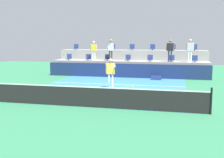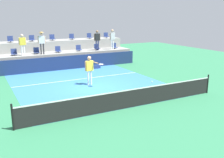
% 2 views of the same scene
% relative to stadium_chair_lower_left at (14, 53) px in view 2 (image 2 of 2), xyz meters
% --- Properties ---
extents(ground_plane, '(40.00, 40.00, 0.00)m').
position_rel_stadium_chair_lower_left_xyz_m(ground_plane, '(3.54, -7.23, -1.46)').
color(ground_plane, '#2D754C').
extents(court_inner_paint, '(9.00, 10.00, 0.01)m').
position_rel_stadium_chair_lower_left_xyz_m(court_inner_paint, '(3.54, -6.23, -1.46)').
color(court_inner_paint, teal).
rests_on(court_inner_paint, ground_plane).
extents(court_service_line, '(9.00, 0.06, 0.00)m').
position_rel_stadium_chair_lower_left_xyz_m(court_service_line, '(3.54, -4.83, -1.46)').
color(court_service_line, white).
rests_on(court_service_line, ground_plane).
extents(tennis_net, '(10.48, 0.08, 1.07)m').
position_rel_stadium_chair_lower_left_xyz_m(tennis_net, '(3.54, -11.23, -0.97)').
color(tennis_net, black).
rests_on(tennis_net, ground_plane).
extents(sponsor_backboard, '(13.00, 0.16, 1.10)m').
position_rel_stadium_chair_lower_left_xyz_m(sponsor_backboard, '(3.54, -1.23, -0.91)').
color(sponsor_backboard, navy).
rests_on(sponsor_backboard, ground_plane).
extents(seating_tier_lower, '(13.00, 1.80, 1.25)m').
position_rel_stadium_chair_lower_left_xyz_m(seating_tier_lower, '(3.54, 0.07, -0.84)').
color(seating_tier_lower, gray).
rests_on(seating_tier_lower, ground_plane).
extents(seating_tier_upper, '(13.00, 1.80, 2.10)m').
position_rel_stadium_chair_lower_left_xyz_m(seating_tier_upper, '(3.54, 1.87, -0.41)').
color(seating_tier_upper, gray).
rests_on(seating_tier_upper, ground_plane).
extents(stadium_chair_lower_left, '(0.44, 0.40, 0.52)m').
position_rel_stadium_chair_lower_left_xyz_m(stadium_chair_lower_left, '(0.00, 0.00, 0.00)').
color(stadium_chair_lower_left, '#2D2D33').
rests_on(stadium_chair_lower_left, seating_tier_lower).
extents(stadium_chair_lower_mid_left, '(0.44, 0.40, 0.52)m').
position_rel_stadium_chair_lower_left_xyz_m(stadium_chair_lower_mid_left, '(1.72, 0.00, 0.00)').
color(stadium_chair_lower_mid_left, '#2D2D33').
rests_on(stadium_chair_lower_mid_left, seating_tier_lower).
extents(stadium_chair_lower_center, '(0.44, 0.40, 0.52)m').
position_rel_stadium_chair_lower_left_xyz_m(stadium_chair_lower_center, '(3.49, 0.00, 0.00)').
color(stadium_chair_lower_center, '#2D2D33').
rests_on(stadium_chair_lower_center, seating_tier_lower).
extents(stadium_chair_lower_mid_right, '(0.44, 0.40, 0.52)m').
position_rel_stadium_chair_lower_left_xyz_m(stadium_chair_lower_mid_right, '(5.32, 0.00, 0.00)').
color(stadium_chair_lower_mid_right, '#2D2D33').
rests_on(stadium_chair_lower_mid_right, seating_tier_lower).
extents(stadium_chair_lower_right, '(0.44, 0.40, 0.52)m').
position_rel_stadium_chair_lower_left_xyz_m(stadium_chair_lower_right, '(7.06, 0.00, 0.00)').
color(stadium_chair_lower_right, '#2D2D33').
rests_on(stadium_chair_lower_right, seating_tier_lower).
extents(stadium_chair_lower_far_right, '(0.44, 0.40, 0.52)m').
position_rel_stadium_chair_lower_left_xyz_m(stadium_chair_lower_far_right, '(8.85, 0.00, 0.00)').
color(stadium_chair_lower_far_right, '#2D2D33').
rests_on(stadium_chair_lower_far_right, seating_tier_lower).
extents(stadium_chair_upper_left, '(0.44, 0.40, 0.52)m').
position_rel_stadium_chair_lower_left_xyz_m(stadium_chair_upper_left, '(0.03, 1.80, 0.85)').
color(stadium_chair_upper_left, '#2D2D33').
rests_on(stadium_chair_upper_left, seating_tier_upper).
extents(stadium_chair_upper_mid_left, '(0.44, 0.40, 0.52)m').
position_rel_stadium_chair_lower_left_xyz_m(stadium_chair_upper_mid_left, '(1.77, 1.80, 0.85)').
color(stadium_chair_upper_mid_left, '#2D2D33').
rests_on(stadium_chair_upper_mid_left, seating_tier_upper).
extents(stadium_chair_upper_center, '(0.44, 0.40, 0.52)m').
position_rel_stadium_chair_lower_left_xyz_m(stadium_chair_upper_center, '(3.55, 1.80, 0.85)').
color(stadium_chair_upper_center, '#2D2D33').
rests_on(stadium_chair_upper_center, seating_tier_upper).
extents(stadium_chair_upper_mid_right, '(0.44, 0.40, 0.52)m').
position_rel_stadium_chair_lower_left_xyz_m(stadium_chair_upper_mid_right, '(5.37, 1.80, 0.85)').
color(stadium_chair_upper_mid_right, '#2D2D33').
rests_on(stadium_chair_upper_mid_right, seating_tier_upper).
extents(stadium_chair_upper_right, '(0.44, 0.40, 0.52)m').
position_rel_stadium_chair_lower_left_xyz_m(stadium_chair_upper_right, '(7.12, 1.80, 0.85)').
color(stadium_chair_upper_right, '#2D2D33').
rests_on(stadium_chair_upper_right, seating_tier_upper).
extents(stadium_chair_upper_far_right, '(0.44, 0.40, 0.52)m').
position_rel_stadium_chair_lower_left_xyz_m(stadium_chair_upper_far_right, '(8.91, 1.80, 0.85)').
color(stadium_chair_upper_far_right, '#2D2D33').
rests_on(stadium_chair_upper_far_right, seating_tier_upper).
extents(tennis_player, '(0.85, 1.22, 1.83)m').
position_rel_stadium_chair_lower_left_xyz_m(tennis_player, '(3.57, -6.51, -0.33)').
color(tennis_player, white).
rests_on(tennis_player, ground_plane).
extents(spectator_in_white, '(0.58, 0.22, 1.65)m').
position_rel_stadium_chair_lower_left_xyz_m(spectator_in_white, '(0.63, -0.38, 0.77)').
color(spectator_in_white, white).
rests_on(spectator_in_white, seating_tier_lower).
extents(spectator_with_hat, '(0.60, 0.49, 1.78)m').
position_rel_stadium_chair_lower_left_xyz_m(spectator_with_hat, '(2.10, -0.38, 0.89)').
color(spectator_with_hat, '#2D2D33').
rests_on(spectator_with_hat, seating_tier_lower).
extents(spectator_in_grey, '(0.61, 0.23, 1.76)m').
position_rel_stadium_chair_lower_left_xyz_m(spectator_in_grey, '(6.92, -0.38, 0.85)').
color(spectator_in_grey, navy).
rests_on(spectator_in_grey, seating_tier_lower).
extents(spectator_leaning_on_rail, '(0.62, 0.28, 1.80)m').
position_rel_stadium_chair_lower_left_xyz_m(spectator_leaning_on_rail, '(8.43, -0.38, 0.88)').
color(spectator_leaning_on_rail, white).
rests_on(spectator_leaning_on_rail, seating_tier_lower).
extents(tennis_ball, '(0.07, 0.07, 0.07)m').
position_rel_stadium_chair_lower_left_xyz_m(tennis_ball, '(5.50, -10.37, -0.61)').
color(tennis_ball, '#CCE033').
extents(equipment_bag, '(0.76, 0.28, 0.30)m').
position_rel_stadium_chair_lower_left_xyz_m(equipment_bag, '(5.99, -2.03, -1.31)').
color(equipment_bag, navy).
rests_on(equipment_bag, ground_plane).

